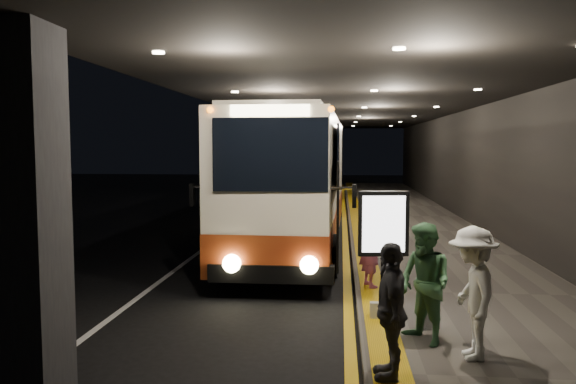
{
  "coord_description": "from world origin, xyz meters",
  "views": [
    {
      "loc": [
        2.19,
        -14.18,
        3.0
      ],
      "look_at": [
        0.69,
        1.72,
        1.7
      ],
      "focal_mm": 35.0,
      "sensor_mm": 36.0,
      "label": 1
    }
  ],
  "objects_px": {
    "passenger_boarding": "(370,245)",
    "passenger_waiting_grey": "(391,310)",
    "passenger_waiting_white": "(473,293)",
    "coach_third": "(324,160)",
    "bag_polka": "(430,318)",
    "stanchion_post": "(364,247)",
    "coach_main": "(296,186)",
    "bag_plain": "(377,310)",
    "info_sign": "(384,226)",
    "passenger_waiting_green": "(425,284)",
    "coach_second": "(317,170)"
  },
  "relations": [
    {
      "from": "passenger_boarding",
      "to": "stanchion_post",
      "type": "relative_size",
      "value": 1.61
    },
    {
      "from": "passenger_boarding",
      "to": "info_sign",
      "type": "bearing_deg",
      "value": 175.49
    },
    {
      "from": "coach_second",
      "to": "passenger_waiting_white",
      "type": "bearing_deg",
      "value": -81.73
    },
    {
      "from": "passenger_boarding",
      "to": "passenger_waiting_green",
      "type": "bearing_deg",
      "value": 171.14
    },
    {
      "from": "bag_polka",
      "to": "stanchion_post",
      "type": "xyz_separation_m",
      "value": [
        -0.84,
        4.19,
        0.35
      ]
    },
    {
      "from": "coach_third",
      "to": "passenger_waiting_white",
      "type": "xyz_separation_m",
      "value": [
        3.14,
        -36.92,
        -0.86
      ]
    },
    {
      "from": "passenger_boarding",
      "to": "passenger_waiting_grey",
      "type": "relative_size",
      "value": 1.01
    },
    {
      "from": "coach_main",
      "to": "bag_plain",
      "type": "xyz_separation_m",
      "value": [
        1.94,
        -7.3,
        -1.53
      ]
    },
    {
      "from": "info_sign",
      "to": "passenger_waiting_green",
      "type": "bearing_deg",
      "value": -88.18
    },
    {
      "from": "coach_main",
      "to": "coach_second",
      "type": "xyz_separation_m",
      "value": [
        0.07,
        12.98,
        -0.08
      ]
    },
    {
      "from": "bag_plain",
      "to": "info_sign",
      "type": "height_order",
      "value": "info_sign"
    },
    {
      "from": "passenger_boarding",
      "to": "passenger_waiting_green",
      "type": "height_order",
      "value": "passenger_waiting_green"
    },
    {
      "from": "coach_third",
      "to": "passenger_waiting_green",
      "type": "bearing_deg",
      "value": -84.41
    },
    {
      "from": "passenger_boarding",
      "to": "bag_polka",
      "type": "relative_size",
      "value": 4.79
    },
    {
      "from": "passenger_boarding",
      "to": "passenger_waiting_white",
      "type": "height_order",
      "value": "passenger_waiting_white"
    },
    {
      "from": "passenger_waiting_white",
      "to": "bag_plain",
      "type": "distance_m",
      "value": 2.14
    },
    {
      "from": "passenger_waiting_grey",
      "to": "info_sign",
      "type": "bearing_deg",
      "value": 176.38
    },
    {
      "from": "passenger_waiting_grey",
      "to": "info_sign",
      "type": "xyz_separation_m",
      "value": [
        0.19,
        3.78,
        0.52
      ]
    },
    {
      "from": "coach_third",
      "to": "passenger_waiting_grey",
      "type": "bearing_deg",
      "value": -85.45
    },
    {
      "from": "passenger_boarding",
      "to": "passenger_waiting_green",
      "type": "distance_m",
      "value": 3.3
    },
    {
      "from": "passenger_boarding",
      "to": "bag_plain",
      "type": "bearing_deg",
      "value": 160.48
    },
    {
      "from": "passenger_waiting_white",
      "to": "bag_plain",
      "type": "relative_size",
      "value": 6.59
    },
    {
      "from": "coach_second",
      "to": "info_sign",
      "type": "bearing_deg",
      "value": -83.36
    },
    {
      "from": "passenger_boarding",
      "to": "passenger_waiting_white",
      "type": "xyz_separation_m",
      "value": [
        1.16,
        -3.76,
        0.04
      ]
    },
    {
      "from": "passenger_waiting_green",
      "to": "passenger_waiting_white",
      "type": "xyz_separation_m",
      "value": [
        0.55,
        -0.52,
        0.02
      ]
    },
    {
      "from": "coach_second",
      "to": "bag_plain",
      "type": "distance_m",
      "value": 20.41
    },
    {
      "from": "coach_third",
      "to": "bag_polka",
      "type": "distance_m",
      "value": 35.89
    },
    {
      "from": "passenger_waiting_grey",
      "to": "passenger_waiting_white",
      "type": "bearing_deg",
      "value": 122.85
    },
    {
      "from": "passenger_waiting_green",
      "to": "passenger_waiting_grey",
      "type": "xyz_separation_m",
      "value": [
        -0.6,
        -1.28,
        -0.03
      ]
    },
    {
      "from": "passenger_waiting_grey",
      "to": "stanchion_post",
      "type": "height_order",
      "value": "passenger_waiting_grey"
    },
    {
      "from": "bag_plain",
      "to": "stanchion_post",
      "type": "relative_size",
      "value": 0.26
    },
    {
      "from": "coach_second",
      "to": "passenger_boarding",
      "type": "bearing_deg",
      "value": -83.73
    },
    {
      "from": "coach_second",
      "to": "bag_plain",
      "type": "bearing_deg",
      "value": -84.34
    },
    {
      "from": "passenger_waiting_grey",
      "to": "bag_polka",
      "type": "height_order",
      "value": "passenger_waiting_grey"
    },
    {
      "from": "passenger_waiting_grey",
      "to": "bag_polka",
      "type": "relative_size",
      "value": 4.73
    },
    {
      "from": "info_sign",
      "to": "passenger_boarding",
      "type": "bearing_deg",
      "value": 97.5
    },
    {
      "from": "coach_second",
      "to": "info_sign",
      "type": "height_order",
      "value": "coach_second"
    },
    {
      "from": "coach_third",
      "to": "passenger_waiting_grey",
      "type": "height_order",
      "value": "coach_third"
    },
    {
      "from": "coach_second",
      "to": "passenger_waiting_green",
      "type": "distance_m",
      "value": 21.55
    },
    {
      "from": "bag_plain",
      "to": "passenger_waiting_grey",
      "type": "bearing_deg",
      "value": -89.69
    },
    {
      "from": "coach_third",
      "to": "bag_plain",
      "type": "relative_size",
      "value": 46.75
    },
    {
      "from": "coach_second",
      "to": "passenger_waiting_grey",
      "type": "xyz_separation_m",
      "value": [
        1.88,
        -22.68,
        -0.75
      ]
    },
    {
      "from": "stanchion_post",
      "to": "info_sign",
      "type": "bearing_deg",
      "value": -83.93
    },
    {
      "from": "bag_polka",
      "to": "bag_plain",
      "type": "bearing_deg",
      "value": 149.67
    },
    {
      "from": "coach_main",
      "to": "bag_plain",
      "type": "relative_size",
      "value": 45.03
    },
    {
      "from": "coach_main",
      "to": "coach_third",
      "type": "distance_m",
      "value": 27.99
    },
    {
      "from": "bag_plain",
      "to": "passenger_waiting_green",
      "type": "bearing_deg",
      "value": -61.37
    },
    {
      "from": "stanchion_post",
      "to": "coach_third",
      "type": "bearing_deg",
      "value": 93.49
    },
    {
      "from": "info_sign",
      "to": "bag_plain",
      "type": "bearing_deg",
      "value": -105.77
    },
    {
      "from": "coach_second",
      "to": "bag_plain",
      "type": "relative_size",
      "value": 42.59
    }
  ]
}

